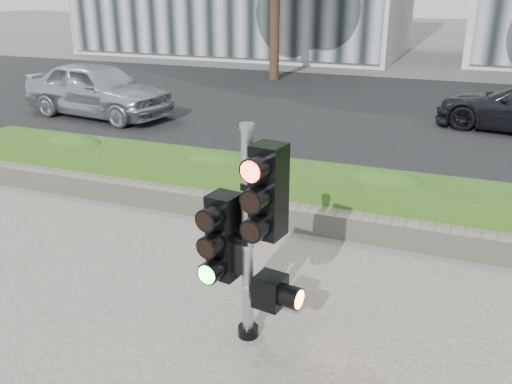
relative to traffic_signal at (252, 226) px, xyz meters
The scene contains 7 objects.
ground 1.59m from the traffic_signal, 135.31° to the left, with size 120.00×120.00×0.00m, color #51514C.
road 10.80m from the traffic_signal, 93.83° to the left, with size 60.00×13.00×0.02m, color black.
curb 4.10m from the traffic_signal, 100.52° to the left, with size 60.00×0.25×0.12m, color gray.
stone_wall 2.89m from the traffic_signal, 105.35° to the left, with size 12.00×0.32×0.34m, color gray.
hedge 3.45m from the traffic_signal, 102.40° to the left, with size 12.00×1.00×0.68m, color #5A8E2B.
traffic_signal is the anchor object (origin of this frame).
car_silver 10.69m from the traffic_signal, 134.49° to the left, with size 1.70×4.23×1.44m, color #ADAFB5.
Camera 1 is at (2.43, -4.95, 3.31)m, focal length 38.00 mm.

